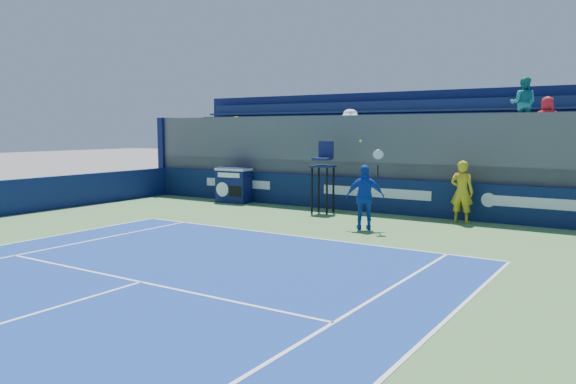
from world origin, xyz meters
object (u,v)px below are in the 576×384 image
Objects in this scene: tennis_player at (365,197)px; ball_person at (462,192)px; match_clock at (234,184)px; umpire_chair at (323,169)px.

ball_person is at bearing 53.41° from tennis_player.
umpire_chair is (4.32, -0.50, 0.79)m from match_clock.
tennis_player is (2.61, -2.19, -0.58)m from umpire_chair.
umpire_chair is at bearing -6.58° from match_clock.
match_clock is 0.56× the size of umpire_chair.
umpire_chair is 0.96× the size of tennis_player.
match_clock is at bearing 158.81° from tennis_player.
tennis_player is (-1.99, -2.69, -0.03)m from ball_person.
match_clock is at bearing 0.51° from ball_person.
ball_person reaches higher than match_clock.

